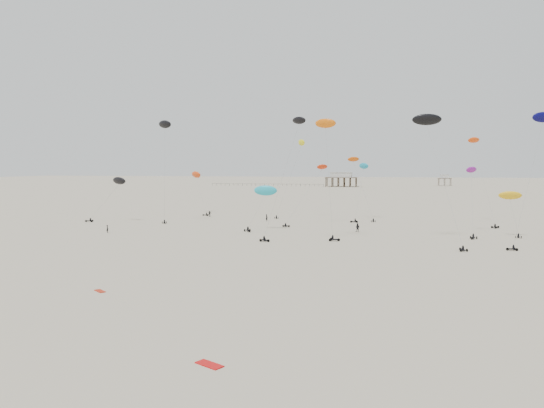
% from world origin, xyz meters
% --- Properties ---
extents(ground_plane, '(900.00, 900.00, 0.00)m').
position_xyz_m(ground_plane, '(0.00, 200.00, 0.00)').
color(ground_plane, '#C0B098').
extents(pavilion_main, '(21.00, 13.00, 9.80)m').
position_xyz_m(pavilion_main, '(-10.00, 350.00, 4.22)').
color(pavilion_main, brown).
rests_on(pavilion_main, ground).
extents(pavilion_small, '(9.00, 7.00, 8.00)m').
position_xyz_m(pavilion_small, '(60.00, 380.00, 3.49)').
color(pavilion_small, brown).
rests_on(pavilion_small, ground).
extents(pier_fence, '(80.20, 0.20, 1.50)m').
position_xyz_m(pier_fence, '(-62.00, 350.00, 0.77)').
color(pier_fence, black).
rests_on(pier_fence, ground).
extents(rig_0, '(8.16, 8.88, 21.96)m').
position_xyz_m(rig_0, '(-3.06, 133.36, 16.92)').
color(rig_0, black).
rests_on(rig_0, ground).
extents(rig_1, '(8.06, 8.44, 17.32)m').
position_xyz_m(rig_1, '(14.31, 129.95, 11.08)').
color(rig_1, black).
rests_on(rig_1, ground).
extents(rig_2, '(4.42, 14.15, 17.32)m').
position_xyz_m(rig_2, '(14.65, 131.08, 10.07)').
color(rig_2, black).
rests_on(rig_2, ground).
extents(rig_3, '(3.84, 15.90, 17.95)m').
position_xyz_m(rig_3, '(38.82, 104.87, 7.50)').
color(rig_3, black).
rests_on(rig_3, ground).
extents(rig_4, '(6.48, 7.45, 10.35)m').
position_xyz_m(rig_4, '(-5.67, 103.76, 7.31)').
color(rig_4, black).
rests_on(rig_4, ground).
extents(rig_5, '(6.39, 17.33, 24.40)m').
position_xyz_m(rig_5, '(43.87, 127.47, 14.05)').
color(rig_5, black).
rests_on(rig_5, ground).
extents(rig_6, '(5.69, 9.05, 26.18)m').
position_xyz_m(rig_6, '(-34.29, 115.85, 21.56)').
color(rig_6, black).
rests_on(rig_6, ground).
extents(rig_7, '(9.60, 14.06, 18.67)m').
position_xyz_m(rig_7, '(2.99, 117.80, 9.30)').
color(rig_7, black).
rests_on(rig_7, ground).
extents(rig_8, '(9.11, 17.50, 26.76)m').
position_xyz_m(rig_8, '(29.53, 95.16, 20.76)').
color(rig_8, black).
rests_on(rig_8, ground).
extents(rig_9, '(10.09, 6.73, 12.29)m').
position_xyz_m(rig_9, '(-47.55, 113.18, 8.49)').
color(rig_9, black).
rests_on(rig_9, ground).
extents(rig_10, '(8.67, 7.40, 23.82)m').
position_xyz_m(rig_10, '(46.75, 88.55, 17.77)').
color(rig_10, black).
rests_on(rig_10, ground).
extents(rig_11, '(8.98, 5.74, 23.80)m').
position_xyz_m(rig_11, '(2.62, 87.50, 13.67)').
color(rig_11, black).
rests_on(rig_11, ground).
extents(rig_12, '(5.70, 6.24, 23.76)m').
position_xyz_m(rig_12, '(10.18, 92.18, 16.74)').
color(rig_12, black).
rests_on(rig_12, ground).
extents(rig_13, '(4.63, 4.36, 9.47)m').
position_xyz_m(rig_13, '(46.20, 103.52, 6.94)').
color(rig_13, black).
rests_on(rig_13, ground).
extents(rig_14, '(9.79, 12.45, 15.24)m').
position_xyz_m(rig_14, '(-34.84, 140.43, 10.20)').
color(rig_14, black).
rests_on(rig_14, ground).
extents(spectator_0, '(0.85, 0.84, 1.95)m').
position_xyz_m(spectator_0, '(-36.93, 91.33, 0.00)').
color(spectator_0, black).
rests_on(spectator_0, ground).
extents(spectator_1, '(1.24, 1.01, 2.20)m').
position_xyz_m(spectator_1, '(15.42, 104.50, 0.00)').
color(spectator_1, black).
rests_on(spectator_1, ground).
extents(spectator_2, '(1.16, 0.68, 1.89)m').
position_xyz_m(spectator_2, '(-27.38, 130.09, 0.00)').
color(spectator_2, black).
rests_on(spectator_2, ground).
extents(spectator_3, '(0.92, 0.91, 2.11)m').
position_xyz_m(spectator_3, '(-8.91, 121.78, 0.00)').
color(spectator_3, black).
rests_on(spectator_3, ground).
extents(grounded_kite_a, '(2.37, 1.82, 0.08)m').
position_xyz_m(grounded_kite_a, '(9.50, 24.31, 0.00)').
color(grounded_kite_a, red).
rests_on(grounded_kite_a, ground).
extents(grounded_kite_b, '(1.86, 1.64, 0.07)m').
position_xyz_m(grounded_kite_b, '(-10.24, 42.95, 0.00)').
color(grounded_kite_b, '#B9220B').
rests_on(grounded_kite_b, ground).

